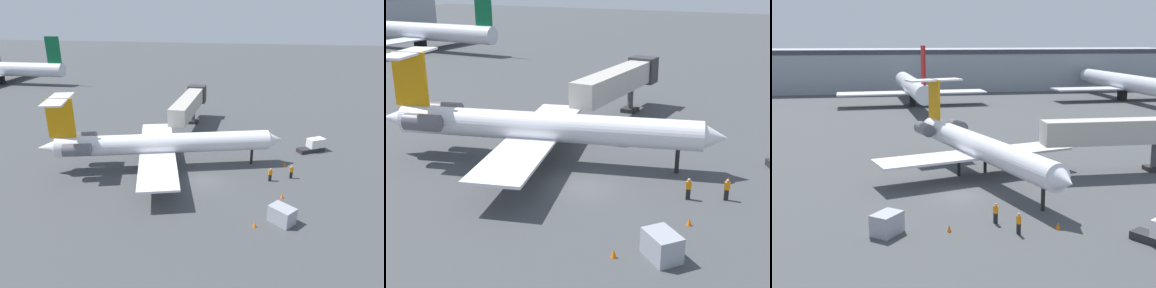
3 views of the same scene
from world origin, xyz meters
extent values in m
cube|color=#424447|center=(0.00, 0.00, -0.05)|extent=(400.00, 400.00, 0.10)
cylinder|color=white|center=(2.87, 5.62, 3.36)|extent=(10.34, 26.42, 2.53)
cone|color=white|center=(7.06, -7.98, 3.36)|extent=(2.95, 2.81, 2.41)
cone|color=white|center=(-1.35, 19.32, 3.36)|extent=(2.83, 3.12, 2.15)
cube|color=white|center=(8.13, 8.29, 2.39)|extent=(10.95, 7.18, 0.24)
cube|color=white|center=(-2.98, 4.86, 2.39)|extent=(10.95, 7.18, 0.24)
cylinder|color=#595960|center=(1.87, 16.23, 3.76)|extent=(2.38, 3.50, 1.50)
cylinder|color=#595960|center=(-2.27, 14.95, 3.76)|extent=(2.38, 3.50, 1.50)
cube|color=orange|center=(-0.79, 17.50, 7.05)|extent=(1.17, 3.13, 4.85)
cube|color=white|center=(-0.79, 17.50, 9.38)|extent=(7.21, 4.30, 0.20)
cylinder|color=black|center=(6.24, -5.30, 1.05)|extent=(0.36, 0.36, 2.09)
cylinder|color=black|center=(3.81, 8.00, 1.05)|extent=(0.36, 0.36, 2.09)
cylinder|color=black|center=(0.75, 7.06, 1.05)|extent=(0.36, 0.36, 2.09)
cube|color=#B7B2A8|center=(18.17, 5.82, 4.56)|extent=(17.11, 2.62, 2.60)
cube|color=#333338|center=(26.32, 5.82, 4.56)|extent=(2.40, 3.20, 3.20)
cylinder|color=#4C4C51|center=(22.44, 5.82, 1.63)|extent=(0.70, 0.70, 3.26)
cube|color=#262626|center=(22.44, 5.82, 0.25)|extent=(1.80, 1.80, 0.50)
cube|color=black|center=(1.59, -7.68, 0.42)|extent=(0.33, 0.38, 0.85)
cube|color=orange|center=(1.59, -7.68, 1.15)|extent=(0.37, 0.46, 0.60)
sphere|color=tan|center=(1.59, -7.68, 1.57)|extent=(0.24, 0.24, 0.24)
cube|color=black|center=(2.82, -10.21, 0.42)|extent=(0.27, 0.34, 0.85)
cube|color=orange|center=(2.82, -10.21, 1.15)|extent=(0.30, 0.42, 0.60)
sphere|color=tan|center=(2.82, -10.21, 1.57)|extent=(0.24, 0.24, 0.24)
cube|color=#262628|center=(12.29, -13.65, 0.30)|extent=(3.28, 4.14, 0.60)
cube|color=white|center=(12.71, -14.33, 1.25)|extent=(2.45, 2.78, 1.30)
cube|color=#999EA8|center=(-6.99, -8.64, 0.82)|extent=(2.70, 2.81, 1.65)
cone|color=orange|center=(-2.30, -8.93, 0.28)|extent=(0.36, 0.36, 0.55)
cone|color=orange|center=(-8.30, -6.15, 0.28)|extent=(0.36, 0.36, 0.55)
cone|color=orange|center=(6.13, -9.62, 0.28)|extent=(0.36, 0.36, 0.55)
cube|color=#0C5933|center=(48.74, 49.39, 9.65)|extent=(0.47, 4.01, 7.00)
camera|label=1|loc=(-35.87, -5.63, 18.83)|focal=31.65mm
camera|label=2|loc=(-31.26, -16.33, 15.77)|focal=45.52mm
camera|label=3|loc=(-6.88, -45.95, 14.67)|focal=48.34mm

